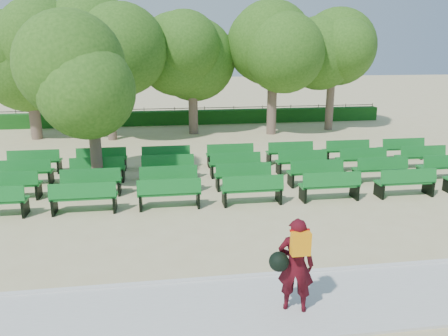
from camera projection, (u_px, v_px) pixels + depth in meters
name	position (u px, v px, depth m)	size (l,w,h in m)	color
ground	(219.00, 190.00, 15.67)	(120.00, 120.00, 0.00)	tan
paving	(269.00, 306.00, 8.61)	(30.00, 2.20, 0.06)	beige
curb	(256.00, 276.00, 9.70)	(30.00, 0.12, 0.10)	silver
hedge	(190.00, 117.00, 28.89)	(26.00, 0.70, 0.90)	#155016
fence	(190.00, 123.00, 29.39)	(26.00, 0.10, 1.02)	black
tree_line	(195.00, 136.00, 25.20)	(21.80, 6.80, 7.04)	#33631A
bench_array	(239.00, 179.00, 16.62)	(2.03, 0.73, 1.26)	#136E24
tree_among	(90.00, 79.00, 15.28)	(3.97, 3.97, 5.69)	brown
person	(295.00, 264.00, 8.22)	(0.94, 0.65, 1.88)	#3F0911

